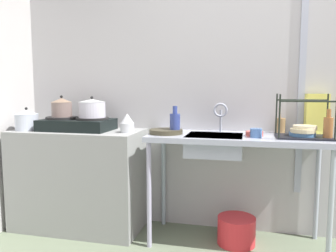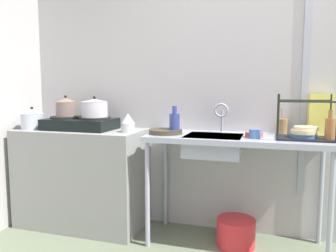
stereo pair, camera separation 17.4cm
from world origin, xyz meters
name	(u,v)px [view 2 (the right image)]	position (x,y,z in m)	size (l,w,h in m)	color
wall_back	(281,87)	(0.00, 1.54, 1.22)	(5.26, 0.10, 2.43)	#B1B0B0
wall_metal_strip	(306,71)	(0.17, 1.48, 1.34)	(0.05, 0.01, 1.94)	#A2A9B9
counter_concrete	(82,177)	(-1.64, 1.23, 0.43)	(1.09, 0.52, 0.85)	gray
counter_sink	(236,146)	(-0.31, 1.23, 0.78)	(1.34, 0.52, 0.85)	#A2A9B9
stove	(80,123)	(-1.64, 1.23, 0.90)	(0.59, 0.36, 0.11)	black
pot_on_left_burner	(66,107)	(-1.78, 1.23, 1.04)	(0.17, 0.17, 0.18)	#7C6760
pot_on_right_burner	(95,108)	(-1.50, 1.23, 1.04)	(0.22, 0.22, 0.18)	silver
pot_beside_stove	(32,119)	(-2.06, 1.13, 0.94)	(0.19, 0.19, 0.20)	silver
percolator	(128,123)	(-1.18, 1.19, 0.93)	(0.11, 0.11, 0.15)	silver
sink_basin	(214,146)	(-0.48, 1.20, 0.77)	(0.42, 0.36, 0.15)	#A2A9B9
faucet	(221,113)	(-0.45, 1.37, 1.01)	(0.11, 0.07, 0.24)	#A2A9B9
frying_pan	(166,132)	(-0.85, 1.18, 0.87)	(0.26, 0.26, 0.03)	#3B3626
dish_rack	(304,132)	(0.16, 1.21, 0.90)	(0.38, 0.27, 0.31)	black
cup_by_rack	(255,134)	(-0.17, 1.14, 0.88)	(0.08, 0.08, 0.07)	#476DA8
small_bowl_on_drainboard	(254,134)	(-0.18, 1.22, 0.87)	(0.13, 0.13, 0.04)	#C8554D
bottle_by_sink	(175,123)	(-0.78, 1.19, 0.94)	(0.08, 0.08, 0.22)	navy
bottle_by_rack	(330,129)	(0.31, 1.17, 0.94)	(0.06, 0.06, 0.21)	#9D6032
cereal_box	(320,115)	(0.28, 1.43, 1.01)	(0.17, 0.07, 0.31)	#E0D957
utensil_jar	(282,126)	(0.02, 1.43, 0.91)	(0.08, 0.08, 0.20)	olive
bucket_on_floor	(236,232)	(-0.30, 1.21, 0.11)	(0.29, 0.29, 0.21)	red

